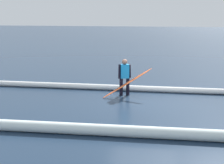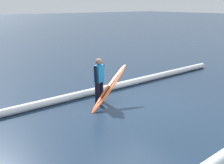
# 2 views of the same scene
# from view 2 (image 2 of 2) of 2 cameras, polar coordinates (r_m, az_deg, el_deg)

# --- Properties ---
(ground_plane) EXTENTS (160.77, 160.77, 0.00)m
(ground_plane) POSITION_cam_2_polar(r_m,az_deg,el_deg) (9.30, 4.83, -4.39)
(ground_plane) COLOR #1B2D43
(surfer) EXTENTS (0.48, 0.38, 1.48)m
(surfer) POSITION_cam_2_polar(r_m,az_deg,el_deg) (9.15, -2.65, 0.78)
(surfer) COLOR black
(surfer) RESTS_ON ground_plane
(surfboard) EXTENTS (1.96, 0.90, 1.20)m
(surfboard) POSITION_cam_2_polar(r_m,az_deg,el_deg) (9.04, -0.45, -1.05)
(surfboard) COLOR #E55926
(surfboard) RESTS_ON ground_plane
(wave_crest_foreground) EXTENTS (14.57, 0.84, 0.24)m
(wave_crest_foreground) POSITION_cam_2_polar(r_m,az_deg,el_deg) (9.92, -5.73, -2.37)
(wave_crest_foreground) COLOR white
(wave_crest_foreground) RESTS_ON ground_plane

